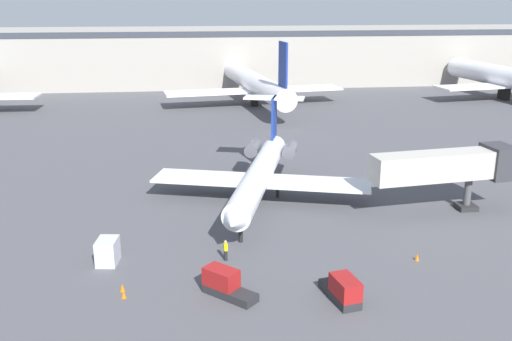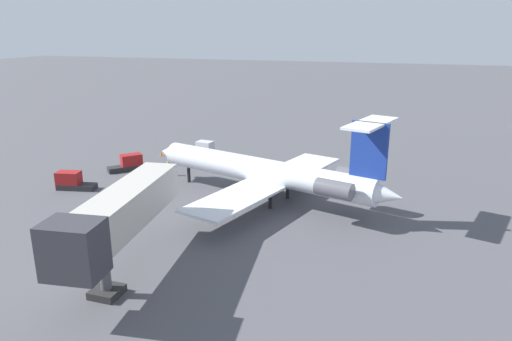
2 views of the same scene
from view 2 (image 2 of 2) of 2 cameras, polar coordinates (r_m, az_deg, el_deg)
ground_plane at (r=44.95m, az=-1.01°, el=-4.50°), size 400.00×400.00×0.10m
regional_jet at (r=45.45m, az=1.82°, el=-0.13°), size 22.30×26.97×8.94m
jet_bridge at (r=32.00m, az=-16.62°, el=-5.46°), size 14.40×4.68×6.26m
ground_crew_marshaller at (r=55.13m, az=-10.55°, el=0.28°), size 0.32×0.43×1.69m
baggage_tug_lead at (r=58.21m, az=-15.12°, el=0.84°), size 3.86×3.77×1.90m
baggage_tug_trailing at (r=53.19m, az=-21.31°, el=-1.25°), size 2.18×4.20×1.90m
cargo_container_uld at (r=62.73m, az=-6.18°, el=2.63°), size 1.79×2.25×1.99m
traffic_cone_near at (r=44.65m, az=-21.75°, el=-5.46°), size 0.36×0.36×0.55m
traffic_cone_mid at (r=63.89m, az=-11.39°, el=1.98°), size 0.36×0.36×0.55m
traffic_cone_far at (r=63.59m, az=-10.54°, el=1.96°), size 0.36×0.36×0.55m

